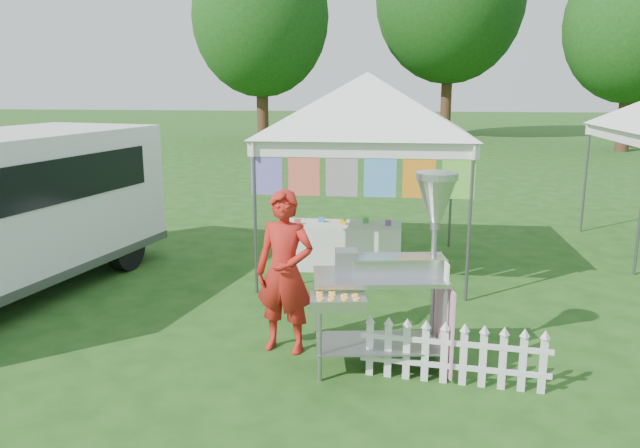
# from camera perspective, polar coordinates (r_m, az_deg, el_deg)

# --- Properties ---
(ground) EXTENTS (120.00, 120.00, 0.00)m
(ground) POSITION_cam_1_polar(r_m,az_deg,el_deg) (6.63, 2.49, -12.56)
(ground) COLOR #194513
(ground) RESTS_ON ground
(canopy_main) EXTENTS (4.24, 4.24, 3.45)m
(canopy_main) POSITION_cam_1_polar(r_m,az_deg,el_deg) (9.49, 4.38, 13.63)
(canopy_main) COLOR #59595E
(canopy_main) RESTS_ON ground
(tree_left) EXTENTS (6.40, 6.40, 9.53)m
(tree_left) POSITION_cam_1_polar(r_m,az_deg,el_deg) (30.81, -5.44, 18.28)
(tree_left) COLOR #3C2115
(tree_left) RESTS_ON ground
(tree_right) EXTENTS (5.60, 5.60, 8.42)m
(tree_right) POSITION_cam_1_polar(r_m,az_deg,el_deg) (29.66, 26.82, 15.97)
(tree_right) COLOR #3C2115
(tree_right) RESTS_ON ground
(donut_cart) EXTENTS (1.45, 1.16, 2.00)m
(donut_cart) POSITION_cam_1_polar(r_m,az_deg,el_deg) (6.15, 7.47, -3.00)
(donut_cart) COLOR gray
(donut_cart) RESTS_ON ground
(vendor) EXTENTS (0.71, 0.54, 1.76)m
(vendor) POSITION_cam_1_polar(r_m,az_deg,el_deg) (6.64, -3.24, -4.41)
(vendor) COLOR #AE1D15
(vendor) RESTS_ON ground
(picket_fence) EXTENTS (1.79, 0.23, 0.56)m
(picket_fence) POSITION_cam_1_polar(r_m,az_deg,el_deg) (6.22, 12.13, -11.74)
(picket_fence) COLOR silver
(picket_fence) RESTS_ON ground
(display_table) EXTENTS (1.80, 0.70, 0.70)m
(display_table) POSITION_cam_1_polar(r_m,az_deg,el_deg) (9.78, 2.10, -1.99)
(display_table) COLOR white
(display_table) RESTS_ON ground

